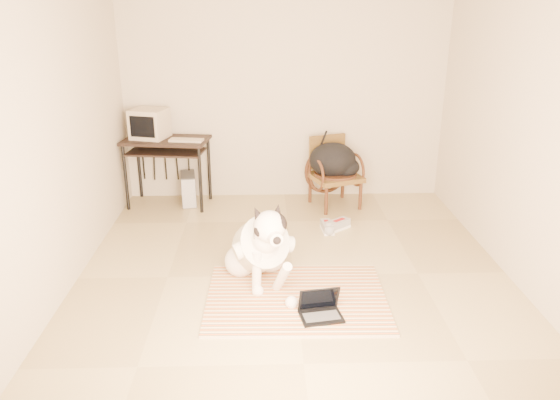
{
  "coord_description": "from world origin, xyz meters",
  "views": [
    {
      "loc": [
        -0.27,
        -4.53,
        2.43
      ],
      "look_at": [
        -0.13,
        -0.09,
        0.79
      ],
      "focal_mm": 35.0,
      "sensor_mm": 36.0,
      "label": 1
    }
  ],
  "objects_px": {
    "pc_tower": "(189,189)",
    "rattan_chair": "(334,172)",
    "backpack": "(335,161)",
    "crt_monitor": "(150,124)",
    "computer_desk": "(166,149)",
    "laptop": "(320,309)",
    "dog": "(260,248)"
  },
  "relations": [
    {
      "from": "crt_monitor",
      "to": "pc_tower",
      "type": "height_order",
      "value": "crt_monitor"
    },
    {
      "from": "crt_monitor",
      "to": "rattan_chair",
      "type": "height_order",
      "value": "crt_monitor"
    },
    {
      "from": "crt_monitor",
      "to": "pc_tower",
      "type": "distance_m",
      "value": 0.93
    },
    {
      "from": "computer_desk",
      "to": "backpack",
      "type": "bearing_deg",
      "value": -3.27
    },
    {
      "from": "rattan_chair",
      "to": "computer_desk",
      "type": "bearing_deg",
      "value": 178.32
    },
    {
      "from": "dog",
      "to": "rattan_chair",
      "type": "height_order",
      "value": "dog"
    },
    {
      "from": "pc_tower",
      "to": "rattan_chair",
      "type": "xyz_separation_m",
      "value": [
        1.81,
        -0.09,
        0.23
      ]
    },
    {
      "from": "crt_monitor",
      "to": "rattan_chair",
      "type": "xyz_separation_m",
      "value": [
        2.23,
        -0.14,
        -0.59
      ]
    },
    {
      "from": "dog",
      "to": "computer_desk",
      "type": "bearing_deg",
      "value": 119.21
    },
    {
      "from": "computer_desk",
      "to": "laptop",
      "type": "bearing_deg",
      "value": -58.51
    },
    {
      "from": "dog",
      "to": "crt_monitor",
      "type": "xyz_separation_m",
      "value": [
        -1.33,
        2.12,
        0.67
      ]
    },
    {
      "from": "laptop",
      "to": "computer_desk",
      "type": "xyz_separation_m",
      "value": [
        -1.62,
        2.65,
        0.65
      ]
    },
    {
      "from": "computer_desk",
      "to": "rattan_chair",
      "type": "relative_size",
      "value": 1.27
    },
    {
      "from": "pc_tower",
      "to": "laptop",
      "type": "bearing_deg",
      "value": -62.59
    },
    {
      "from": "rattan_chair",
      "to": "laptop",
      "type": "bearing_deg",
      "value": -99.13
    },
    {
      "from": "laptop",
      "to": "backpack",
      "type": "bearing_deg",
      "value": 80.61
    },
    {
      "from": "backpack",
      "to": "laptop",
      "type": "bearing_deg",
      "value": -99.39
    },
    {
      "from": "dog",
      "to": "backpack",
      "type": "bearing_deg",
      "value": 64.9
    },
    {
      "from": "dog",
      "to": "pc_tower",
      "type": "relative_size",
      "value": 2.56
    },
    {
      "from": "rattan_chair",
      "to": "backpack",
      "type": "height_order",
      "value": "rattan_chair"
    },
    {
      "from": "computer_desk",
      "to": "backpack",
      "type": "xyz_separation_m",
      "value": [
        2.04,
        -0.12,
        -0.14
      ]
    },
    {
      "from": "crt_monitor",
      "to": "backpack",
      "type": "distance_m",
      "value": 2.29
    },
    {
      "from": "dog",
      "to": "laptop",
      "type": "xyz_separation_m",
      "value": [
        0.48,
        -0.61,
        -0.27
      ]
    },
    {
      "from": "rattan_chair",
      "to": "pc_tower",
      "type": "bearing_deg",
      "value": 177.05
    },
    {
      "from": "dog",
      "to": "crt_monitor",
      "type": "relative_size",
      "value": 2.29
    },
    {
      "from": "laptop",
      "to": "rattan_chair",
      "type": "xyz_separation_m",
      "value": [
        0.42,
        2.59,
        0.35
      ]
    },
    {
      "from": "dog",
      "to": "crt_monitor",
      "type": "bearing_deg",
      "value": 122.25
    },
    {
      "from": "crt_monitor",
      "to": "rattan_chair",
      "type": "bearing_deg",
      "value": -3.5
    },
    {
      "from": "crt_monitor",
      "to": "pc_tower",
      "type": "xyz_separation_m",
      "value": [
        0.43,
        -0.04,
        -0.82
      ]
    },
    {
      "from": "laptop",
      "to": "pc_tower",
      "type": "relative_size",
      "value": 0.86
    },
    {
      "from": "dog",
      "to": "computer_desk",
      "type": "distance_m",
      "value": 2.37
    },
    {
      "from": "pc_tower",
      "to": "rattan_chair",
      "type": "distance_m",
      "value": 1.82
    }
  ]
}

